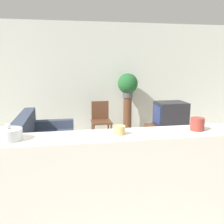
{
  "coord_description": "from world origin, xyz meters",
  "views": [
    {
      "loc": [
        -0.41,
        -2.64,
        1.75
      ],
      "look_at": [
        0.43,
        1.86,
        0.85
      ],
      "focal_mm": 40.0,
      "sensor_mm": 36.0,
      "label": 1
    }
  ],
  "objects_px": {
    "wooden_chair": "(101,119)",
    "potted_plant": "(128,84)",
    "couch": "(44,151)",
    "decorative_bowl": "(9,134)",
    "television": "(170,114)"
  },
  "relations": [
    {
      "from": "television",
      "to": "decorative_bowl",
      "type": "relative_size",
      "value": 2.48
    },
    {
      "from": "wooden_chair",
      "to": "potted_plant",
      "type": "relative_size",
      "value": 1.55
    },
    {
      "from": "wooden_chair",
      "to": "potted_plant",
      "type": "xyz_separation_m",
      "value": [
        0.68,
        0.22,
        0.76
      ]
    },
    {
      "from": "couch",
      "to": "television",
      "type": "xyz_separation_m",
      "value": [
        2.4,
        0.42,
        0.46
      ]
    },
    {
      "from": "wooden_chair",
      "to": "decorative_bowl",
      "type": "distance_m",
      "value": 3.56
    },
    {
      "from": "wooden_chair",
      "to": "decorative_bowl",
      "type": "xyz_separation_m",
      "value": [
        -1.27,
        -3.26,
        0.64
      ]
    },
    {
      "from": "television",
      "to": "wooden_chair",
      "type": "distance_m",
      "value": 1.61
    },
    {
      "from": "wooden_chair",
      "to": "potted_plant",
      "type": "height_order",
      "value": "potted_plant"
    },
    {
      "from": "wooden_chair",
      "to": "couch",
      "type": "bearing_deg",
      "value": -129.36
    },
    {
      "from": "couch",
      "to": "decorative_bowl",
      "type": "bearing_deg",
      "value": -93.57
    },
    {
      "from": "couch",
      "to": "wooden_chair",
      "type": "distance_m",
      "value": 1.83
    },
    {
      "from": "couch",
      "to": "potted_plant",
      "type": "xyz_separation_m",
      "value": [
        1.84,
        1.64,
        0.95
      ]
    },
    {
      "from": "couch",
      "to": "potted_plant",
      "type": "height_order",
      "value": "potted_plant"
    },
    {
      "from": "couch",
      "to": "wooden_chair",
      "type": "bearing_deg",
      "value": 50.64
    },
    {
      "from": "couch",
      "to": "decorative_bowl",
      "type": "distance_m",
      "value": 2.04
    }
  ]
}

